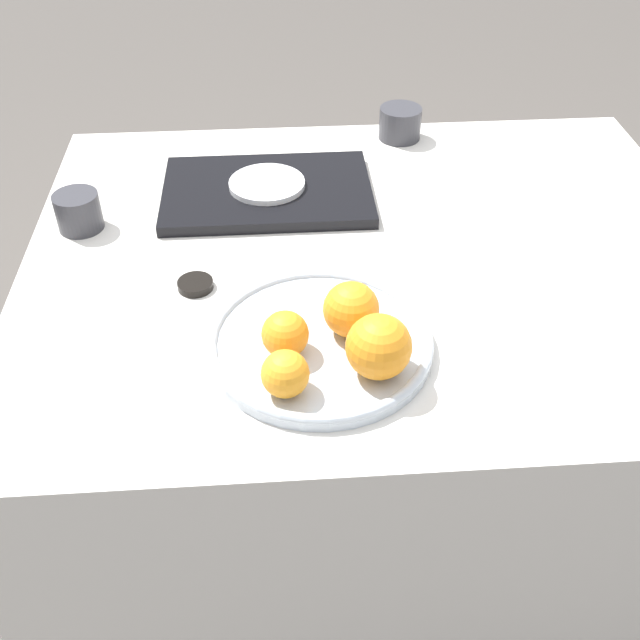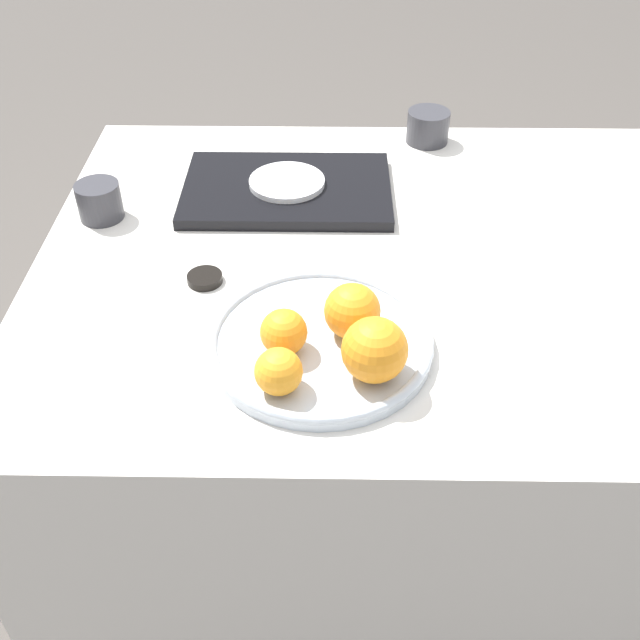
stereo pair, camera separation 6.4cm
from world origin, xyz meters
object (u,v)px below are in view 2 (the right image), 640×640
Objects in this scene: fruit_platter at (320,342)px; serving_tray at (287,190)px; cup_0 at (428,127)px; soy_dish at (205,278)px; orange_0 at (352,311)px; cup_1 at (99,201)px; orange_1 at (284,332)px; orange_3 at (279,372)px; orange_2 at (375,350)px; side_plate at (287,182)px.

fruit_platter is 0.84× the size of serving_tray.
cup_0 is 0.60m from soy_dish.
serving_tray is (-0.11, 0.39, -0.04)m from orange_0.
orange_0 reaches higher than serving_tray.
cup_1 reaches higher than fruit_platter.
orange_3 is (-0.00, -0.07, -0.00)m from orange_1.
orange_2 is at bearing -21.12° from orange_1.
fruit_platter is 0.65m from cup_0.
cup_1 is at bearing 127.61° from orange_3.
side_plate is 0.34m from cup_0.
orange_0 is 0.92× the size of cup_0.
cup_1 is (-0.31, -0.08, 0.02)m from serving_tray.
orange_0 is at bearing -74.78° from serving_tray.
side_plate is (-0.02, 0.43, -0.02)m from orange_1.
serving_tray is 4.92× the size of cup_1.
orange_0 is 0.14m from orange_3.
cup_0 reaches higher than serving_tray.
orange_1 is 0.07m from orange_3.
cup_1 reaches higher than serving_tray.
soy_dish is (-0.11, -0.26, -0.02)m from side_plate.
orange_3 is at bearing -166.69° from orange_2.
orange_2 is 0.23× the size of serving_tray.
cup_1 is 0.27m from soy_dish.
side_plate is at bearing 0.00° from serving_tray.
side_plate is 2.49× the size of soy_dish.
orange_1 reaches higher than side_plate.
fruit_platter is 0.11m from orange_3.
orange_2 reaches higher than fruit_platter.
orange_1 is at bearing -46.84° from cup_1.
cup_0 is (0.25, 0.64, -0.02)m from orange_1.
cup_0 is (0.20, 0.61, 0.02)m from fruit_platter.
orange_0 reaches higher than orange_3.
side_plate is at bearing 98.96° from fruit_platter.
soy_dish is at bearing 148.59° from orange_0.
orange_2 is 1.40× the size of orange_3.
orange_1 is 0.74× the size of orange_2.
orange_2 is 0.63× the size of side_plate.
orange_0 is at bearing 49.85° from orange_3.
cup_1 is at bearing 143.11° from orange_0.
orange_2 is at bearing -72.12° from orange_0.
orange_0 is at bearing -74.78° from side_plate.
orange_0 is at bearing 18.83° from fruit_platter.
orange_1 is (-0.05, -0.02, 0.04)m from fruit_platter.
fruit_platter is 3.70× the size of cup_0.
side_plate is at bearing 105.22° from orange_0.
soy_dish is at bearing 138.77° from orange_2.
orange_3 reaches higher than fruit_platter.
orange_0 is 0.10m from orange_1.
cup_1 is (-0.44, 0.39, -0.03)m from orange_2.
fruit_platter is 4.03× the size of orange_0.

